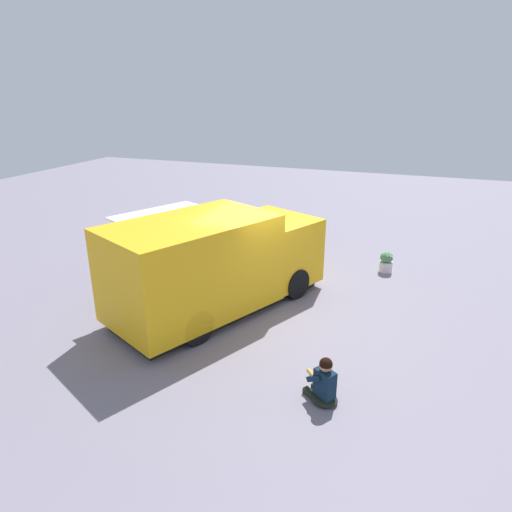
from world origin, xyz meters
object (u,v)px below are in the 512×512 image
food_truck (216,265)px  planter_flowering_near (386,262)px  person_customer (323,383)px  planter_flowering_side (186,244)px  planter_flowering_far (208,230)px

food_truck → planter_flowering_near: size_ratio=9.65×
person_customer → planter_flowering_side: person_customer is taller
food_truck → person_customer: size_ratio=6.76×
planter_flowering_near → planter_flowering_side: (6.20, 0.76, 0.05)m
food_truck → planter_flowering_side: bearing=-50.6°
food_truck → planter_flowering_far: size_ratio=8.71×
person_customer → planter_flowering_near: person_customer is taller
food_truck → planter_flowering_far: 5.42m
planter_flowering_near → planter_flowering_far: size_ratio=0.90×
person_customer → planter_flowering_side: 8.08m
planter_flowering_side → food_truck: bearing=129.4°
planter_flowering_far → planter_flowering_side: size_ratio=0.93×
planter_flowering_near → planter_flowering_far: planter_flowering_far is taller
planter_flowering_far → planter_flowering_side: bearing=90.4°
planter_flowering_near → planter_flowering_far: (6.21, -0.88, 0.05)m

